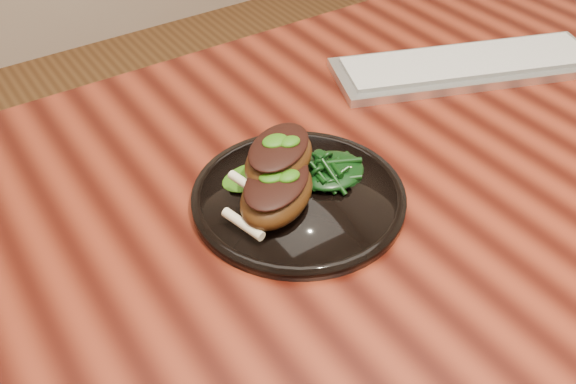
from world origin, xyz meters
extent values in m
cube|color=black|center=(0.00, 0.00, 0.73)|extent=(1.60, 0.80, 0.04)
cylinder|color=#37180C|center=(0.74, 0.34, 0.35)|extent=(0.06, 0.06, 0.71)
cylinder|color=black|center=(-0.14, 0.00, 0.76)|extent=(0.25, 0.25, 0.01)
torus|color=black|center=(-0.14, 0.00, 0.76)|extent=(0.25, 0.25, 0.01)
cylinder|color=black|center=(-0.14, 0.00, 0.76)|extent=(0.17, 0.17, 0.00)
ellipsoid|color=#46260D|center=(-0.18, -0.01, 0.79)|extent=(0.14, 0.13, 0.05)
ellipsoid|color=black|center=(-0.18, -0.01, 0.81)|extent=(0.12, 0.11, 0.01)
cylinder|color=beige|center=(-0.23, -0.02, 0.78)|extent=(0.02, 0.06, 0.01)
ellipsoid|color=#1A4E08|center=(-0.18, -0.01, 0.81)|extent=(0.03, 0.02, 0.01)
ellipsoid|color=#46260D|center=(-0.15, 0.02, 0.80)|extent=(0.13, 0.12, 0.04)
ellipsoid|color=black|center=(-0.15, 0.02, 0.82)|extent=(0.12, 0.11, 0.01)
cylinder|color=beige|center=(-0.20, 0.01, 0.80)|extent=(0.02, 0.05, 0.01)
ellipsoid|color=#1A4E08|center=(-0.15, 0.02, 0.83)|extent=(0.03, 0.02, 0.01)
ellipsoid|color=#1A4E08|center=(-0.17, 0.05, 0.77)|extent=(0.08, 0.05, 0.00)
ellipsoid|color=black|center=(-0.09, 0.00, 0.77)|extent=(0.08, 0.07, 0.02)
cube|color=silver|center=(0.26, 0.11, 0.76)|extent=(0.44, 0.27, 0.01)
cube|color=silver|center=(0.26, 0.11, 0.77)|extent=(0.40, 0.23, 0.01)
camera|label=1|loc=(-0.47, -0.47, 1.26)|focal=40.00mm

